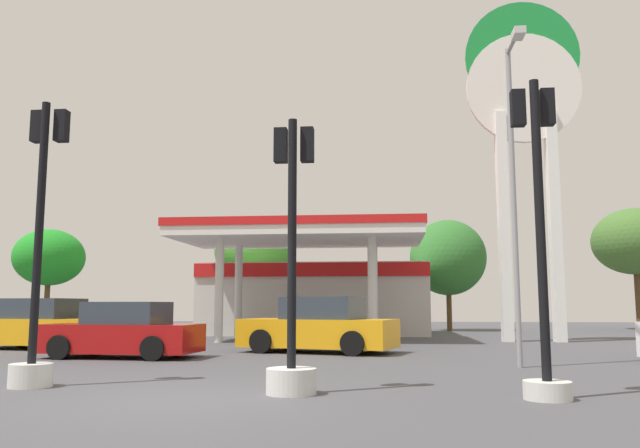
{
  "coord_description": "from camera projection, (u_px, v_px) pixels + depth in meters",
  "views": [
    {
      "loc": [
        2.97,
        -9.27,
        1.36
      ],
      "look_at": [
        0.86,
        10.9,
        3.97
      ],
      "focal_mm": 35.52,
      "sensor_mm": 36.0,
      "label": 1
    }
  ],
  "objects": [
    {
      "name": "car_0",
      "position": [
        39.0,
        326.0,
        19.96
      ],
      "size": [
        4.65,
        2.58,
        1.57
      ],
      "color": "black",
      "rests_on": "ground"
    },
    {
      "name": "traffic_signal_1",
      "position": [
        292.0,
        309.0,
        9.93
      ],
      "size": [
        0.78,
        0.78,
        4.36
      ],
      "color": "silver",
      "rests_on": "ground"
    },
    {
      "name": "car_2",
      "position": [
        319.0,
        327.0,
        18.44
      ],
      "size": [
        4.8,
        3.0,
        1.6
      ],
      "color": "black",
      "rests_on": "ground"
    },
    {
      "name": "gas_station",
      "position": [
        315.0,
        292.0,
        29.98
      ],
      "size": [
        10.49,
        12.2,
        4.51
      ],
      "color": "beige",
      "rests_on": "ground"
    },
    {
      "name": "car_3",
      "position": [
        123.0,
        332.0,
        16.6
      ],
      "size": [
        4.15,
        2.05,
        1.45
      ],
      "color": "black",
      "rests_on": "ground"
    },
    {
      "name": "ground_plane",
      "position": [
        185.0,
        399.0,
        9.28
      ],
      "size": [
        90.0,
        90.0,
        0.0
      ],
      "primitive_type": "plane",
      "color": "#47474C",
      "rests_on": "ground"
    },
    {
      "name": "tree_2",
      "position": [
        448.0,
        258.0,
        34.66
      ],
      "size": [
        4.14,
        4.14,
        6.03
      ],
      "color": "brown",
      "rests_on": "ground"
    },
    {
      "name": "tree_0",
      "position": [
        49.0,
        258.0,
        38.22
      ],
      "size": [
        4.18,
        4.18,
        5.95
      ],
      "color": "brown",
      "rests_on": "ground"
    },
    {
      "name": "tree_1",
      "position": [
        255.0,
        252.0,
        37.24
      ],
      "size": [
        4.72,
        4.72,
        6.41
      ],
      "color": "brown",
      "rests_on": "ground"
    },
    {
      "name": "station_pole_sign",
      "position": [
        525.0,
        118.0,
        24.84
      ],
      "size": [
        4.43,
        0.56,
        13.45
      ],
      "color": "white",
      "rests_on": "ground"
    },
    {
      "name": "tree_3",
      "position": [
        635.0,
        242.0,
        35.92
      ],
      "size": [
        4.72,
        4.72,
        6.87
      ],
      "color": "brown",
      "rests_on": "ground"
    },
    {
      "name": "traffic_signal_0",
      "position": [
        541.0,
        268.0,
        9.44
      ],
      "size": [
        0.69,
        0.7,
        4.81
      ],
      "color": "silver",
      "rests_on": "ground"
    },
    {
      "name": "traffic_signal_2",
      "position": [
        37.0,
        287.0,
        10.82
      ],
      "size": [
        0.71,
        0.71,
        4.92
      ],
      "color": "silver",
      "rests_on": "ground"
    },
    {
      "name": "corner_streetlamp",
      "position": [
        514.0,
        171.0,
        14.26
      ],
      "size": [
        0.24,
        1.48,
        7.33
      ],
      "color": "gray",
      "rests_on": "ground"
    }
  ]
}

